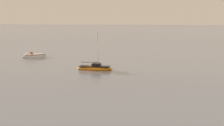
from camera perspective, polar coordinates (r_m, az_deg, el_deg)
The scene contains 2 objects.
sailboat_moored_0 at distance 53.07m, azimuth -2.79°, elevation -0.84°, with size 5.40×1.69×6.05m.
motorboat_moored_2 at distance 71.58m, azimuth -12.95°, elevation 1.06°, with size 4.31×4.98×1.69m.
Camera 1 is at (-2.12, -12.03, 7.71)m, focal length 56.76 mm.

